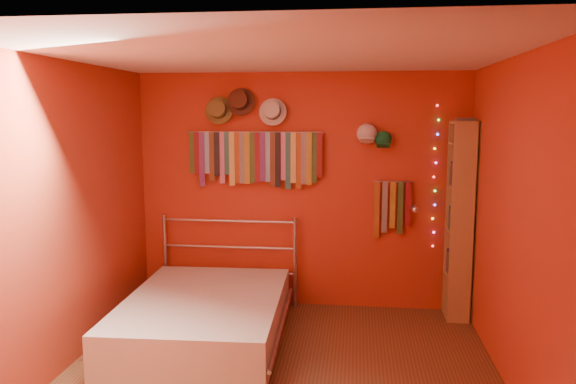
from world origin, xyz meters
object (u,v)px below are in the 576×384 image
at_px(reading_lamp, 415,209).
at_px(bookshelf, 464,220).
at_px(tie_rack, 256,156).
at_px(bed, 204,317).

bearing_deg(reading_lamp, bookshelf, 0.89).
xyz_separation_m(reading_lamp, bookshelf, (0.49, 0.01, -0.10)).
bearing_deg(tie_rack, bed, -105.84).
relative_size(bookshelf, bed, 0.98).
relative_size(tie_rack, bookshelf, 0.72).
bearing_deg(bed, tie_rack, 72.11).
height_order(tie_rack, reading_lamp, tie_rack).
bearing_deg(bed, bookshelf, 18.29).
bearing_deg(bookshelf, bed, -159.66).
height_order(reading_lamp, bookshelf, bookshelf).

